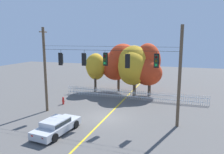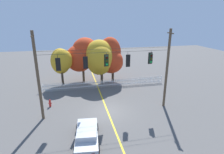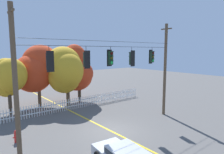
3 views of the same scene
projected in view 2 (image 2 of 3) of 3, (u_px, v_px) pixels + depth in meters
The scene contains 15 objects.
ground at pixel (108, 111), 18.75m from camera, with size 80.00×80.00×0.00m, color #565451.
lane_centerline_stripe at pixel (108, 111), 18.75m from camera, with size 0.16×36.00×0.01m, color gold.
signal_support_span at pixel (107, 72), 17.43m from camera, with size 12.87×1.10×8.27m.
traffic_signal_northbound_primary at pixel (58, 64), 16.17m from camera, with size 0.43×0.38×1.48m.
traffic_signal_southbound_primary at pixel (85, 62), 16.66m from camera, with size 0.43×0.38×1.43m.
traffic_signal_northbound_secondary at pixel (107, 61), 17.06m from camera, with size 0.43×0.38×1.38m.
traffic_signal_westbound_side at pixel (128, 60), 17.49m from camera, with size 0.43×0.38×1.48m.
traffic_signal_eastbound_side at pixel (151, 58), 17.97m from camera, with size 0.43×0.38×1.38m.
white_picket_fence at pixel (105, 84), 25.05m from camera, with size 17.13×0.06×1.13m.
autumn_maple_near_fence at pixel (61, 61), 25.18m from camera, with size 3.01×3.07×5.24m.
autumn_maple_mid at pixel (82, 55), 26.62m from camera, with size 4.90×4.01×6.54m.
autumn_oak_far_east at pixel (100, 58), 25.59m from camera, with size 3.89×4.29×6.36m.
autumn_maple_far_west at pixel (111, 58), 26.57m from camera, with size 3.74×3.88×6.64m.
parked_car at pixel (87, 134), 14.07m from camera, with size 2.19×4.43×1.15m.
fire_hydrant at pixel (50, 103), 19.70m from camera, with size 0.38×0.22×0.83m.
Camera 2 is at (-3.13, -16.40, 9.25)m, focal length 29.02 mm.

